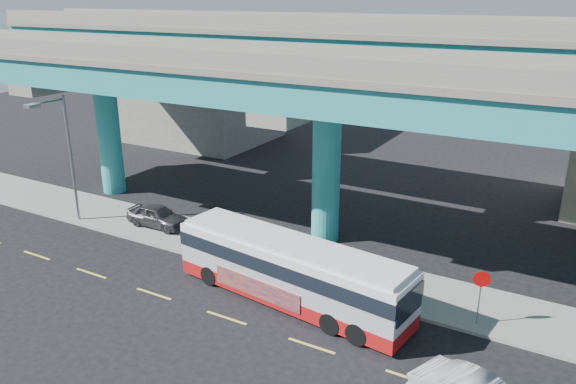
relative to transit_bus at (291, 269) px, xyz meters
The scene contains 9 objects.
ground 3.19m from the transit_bus, 126.91° to the right, with size 120.00×120.00×0.00m, color black.
sidewalk 3.97m from the transit_bus, 116.90° to the left, with size 70.00×4.00×0.15m, color gray.
lane_markings 3.40m from the transit_bus, 123.49° to the right, with size 58.00×0.12×0.01m.
viaduct 10.37m from the transit_bus, 103.59° to the left, with size 52.00×12.40×11.70m.
building_concrete 30.86m from the transit_bus, 134.85° to the left, with size 12.00×10.00×9.00m, color gray.
transit_bus is the anchor object (origin of this frame).
parked_car 11.16m from the transit_bus, 162.72° to the left, with size 3.78×1.57×1.28m, color #313136.
street_lamp 15.84m from the transit_bus, behind, with size 0.50×2.42×7.35m.
stop_sign 7.78m from the transit_bus, 14.62° to the left, with size 0.69×0.24×2.38m.
Camera 1 is at (12.28, -16.68, 12.75)m, focal length 35.00 mm.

